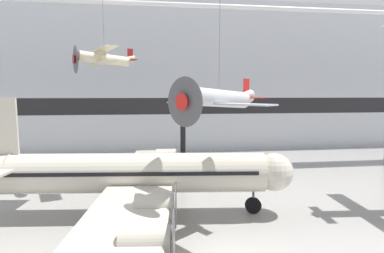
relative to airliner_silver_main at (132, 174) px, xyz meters
The scene contains 6 objects.
hangar_back_wall 29.59m from the airliner_silver_main, 78.40° to the left, with size 140.00×3.00×25.18m.
mezzanine_walkway 16.21m from the airliner_silver_main, 68.83° to the left, with size 110.00×3.20×9.22m.
ceiling_truss_beam 22.99m from the airliner_silver_main, 68.27° to the left, with size 120.00×0.60×0.60m.
airliner_silver_main is the anchor object (origin of this frame).
suspended_plane_silver_racer 9.52m from the airliner_silver_main, 34.20° to the right, with size 7.04×7.57×12.27m.
suspended_plane_cream_biplane 13.58m from the airliner_silver_main, 110.33° to the left, with size 6.56×7.52×8.48m.
Camera 1 is at (-3.93, -15.27, 9.72)m, focal length 28.00 mm.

